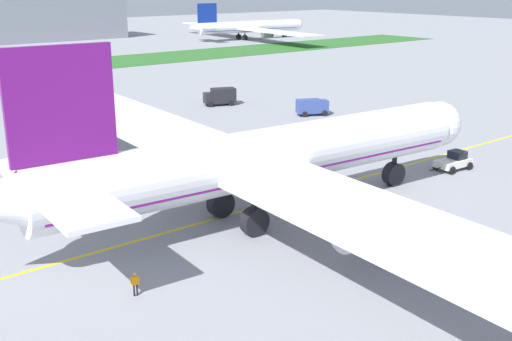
% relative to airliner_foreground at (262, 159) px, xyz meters
% --- Properties ---
extents(ground_plane, '(600.00, 600.00, 0.00)m').
position_rel_airliner_foreground_xyz_m(ground_plane, '(4.46, -0.53, -5.62)').
color(ground_plane, gray).
rests_on(ground_plane, ground).
extents(apron_taxi_line, '(280.00, 0.36, 0.01)m').
position_rel_airliner_foreground_xyz_m(apron_taxi_line, '(4.46, 2.63, -5.62)').
color(apron_taxi_line, yellow).
rests_on(apron_taxi_line, ground).
extents(airliner_foreground, '(51.99, 82.93, 16.56)m').
position_rel_airliner_foreground_xyz_m(airliner_foreground, '(0.00, 0.00, 0.00)').
color(airliner_foreground, white).
rests_on(airliner_foreground, ground).
extents(pushback_tug, '(6.22, 2.81, 2.13)m').
position_rel_airliner_foreground_xyz_m(pushback_tug, '(26.95, -1.78, -4.64)').
color(pushback_tug, white).
rests_on(pushback_tug, ground).
extents(ground_crew_wingwalker_port, '(0.59, 0.38, 1.75)m').
position_rel_airliner_foreground_xyz_m(ground_crew_wingwalker_port, '(-15.86, -5.76, -4.56)').
color(ground_crew_wingwalker_port, black).
rests_on(ground_crew_wingwalker_port, ground).
extents(ground_crew_marshaller_front, '(0.45, 0.51, 1.69)m').
position_rel_airliner_foreground_xyz_m(ground_crew_marshaller_front, '(4.74, -18.26, -4.60)').
color(ground_crew_marshaller_front, black).
rests_on(ground_crew_marshaller_front, ground).
extents(ground_crew_wingwalker_starboard, '(0.43, 0.48, 1.59)m').
position_rel_airliner_foreground_xyz_m(ground_crew_wingwalker_starboard, '(2.98, -18.99, -4.66)').
color(ground_crew_wingwalker_starboard, black).
rests_on(ground_crew_wingwalker_starboard, ground).
extents(service_truck_baggage_loader, '(5.86, 4.05, 2.94)m').
position_rel_airliner_foreground_xyz_m(service_truck_baggage_loader, '(28.56, 46.24, -4.04)').
color(service_truck_baggage_loader, black).
rests_on(service_truck_baggage_loader, ground).
extents(service_truck_fuel_bowser, '(5.37, 3.99, 2.60)m').
position_rel_airliner_foreground_xyz_m(service_truck_fuel_bowser, '(35.09, 30.08, -4.17)').
color(service_truck_fuel_bowser, '#33478C').
rests_on(service_truck_fuel_bowser, ground).
extents(parked_airliner_far_centre, '(48.99, 79.93, 13.15)m').
position_rel_airliner_foreground_xyz_m(parked_airliner_far_centre, '(109.39, 142.02, -1.16)').
color(parked_airliner_far_centre, white).
rests_on(parked_airliner_far_centre, ground).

